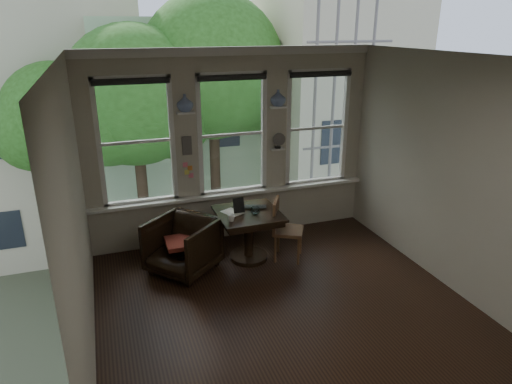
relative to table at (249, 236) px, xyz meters
name	(u,v)px	position (x,y,z in m)	size (l,w,h in m)	color
ground	(285,307)	(0.03, -1.34, -0.38)	(4.50, 4.50, 0.00)	black
ceiling	(292,57)	(0.03, -1.34, 2.62)	(4.50, 4.50, 0.00)	silver
wall_back	(232,147)	(0.03, 0.91, 1.12)	(4.50, 4.50, 0.00)	beige
wall_front	(415,302)	(0.03, -3.59, 1.12)	(4.50, 4.50, 0.00)	beige
wall_left	(77,221)	(-2.22, -1.34, 1.12)	(4.50, 4.50, 0.00)	beige
wall_right	(450,174)	(2.28, -1.34, 1.12)	(4.50, 4.50, 0.00)	beige
window_left	(136,142)	(-1.42, 0.91, 1.32)	(1.10, 0.12, 1.90)	white
window_center	(232,134)	(0.03, 0.91, 1.32)	(1.10, 0.12, 1.90)	white
window_right	(316,128)	(1.48, 0.91, 1.32)	(1.10, 0.12, 1.90)	white
shelf_left	(185,113)	(-0.69, 0.81, 1.73)	(0.26, 0.16, 0.03)	white
shelf_right	(278,107)	(0.76, 0.81, 1.73)	(0.26, 0.16, 0.03)	white
intercom	(187,145)	(-0.69, 0.84, 1.23)	(0.14, 0.06, 0.28)	#59544F
sticky_notes	(188,168)	(-0.69, 0.84, 0.88)	(0.16, 0.01, 0.24)	pink
desk_fan	(278,143)	(0.76, 0.79, 1.16)	(0.20, 0.20, 0.24)	#59544F
vase_left	(185,103)	(-0.69, 0.81, 1.86)	(0.24, 0.24, 0.25)	silver
vase_right	(278,98)	(0.76, 0.81, 1.86)	(0.24, 0.24, 0.25)	silver
table	(249,236)	(0.00, 0.00, 0.00)	(0.90, 0.90, 0.75)	black
armchair_left	(183,246)	(-0.99, -0.03, 0.02)	(0.84, 0.86, 0.78)	black
cushion_red	(182,242)	(-0.99, -0.03, 0.08)	(0.45, 0.45, 0.06)	maroon
side_chair_right	(288,230)	(0.56, -0.18, 0.09)	(0.42, 0.42, 0.92)	#4E291B
laptop	(255,208)	(0.12, 0.08, 0.39)	(0.35, 0.22, 0.03)	black
mug	(231,218)	(-0.32, -0.21, 0.42)	(0.10, 0.10, 0.09)	white
drinking_glass	(255,211)	(0.07, -0.10, 0.43)	(0.13, 0.13, 0.10)	white
tablet	(239,205)	(-0.13, 0.05, 0.48)	(0.16, 0.02, 0.22)	black
papers	(232,212)	(-0.22, 0.08, 0.38)	(0.22, 0.30, 0.00)	silver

